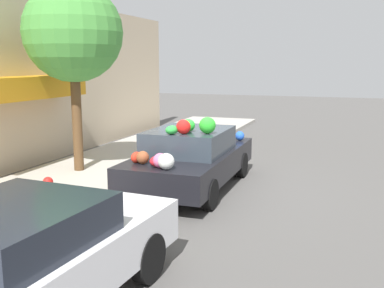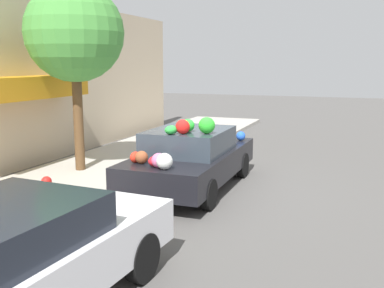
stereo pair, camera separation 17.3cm
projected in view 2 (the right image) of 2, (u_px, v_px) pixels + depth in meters
The scene contains 7 objects.
ground_plane at pixel (192, 188), 10.13m from camera, with size 60.00×60.00×0.00m, color #565451.
sidewalk_curb at pixel (90, 174), 11.07m from camera, with size 24.00×3.20×0.13m.
building_facade at pixel (12, 83), 11.45m from camera, with size 18.00×1.20×4.55m.
street_tree at pixel (74, 33), 10.72m from camera, with size 2.37×2.37×4.55m.
fire_hydrant at pixel (47, 196), 7.86m from camera, with size 0.20×0.20×0.70m.
art_car at pixel (191, 157), 9.95m from camera, with size 4.32×1.88×1.70m.
parked_car_plain at pixel (16, 256), 4.86m from camera, with size 4.06×2.01×1.33m.
Camera 2 is at (-9.15, -3.51, 2.77)m, focal length 42.00 mm.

